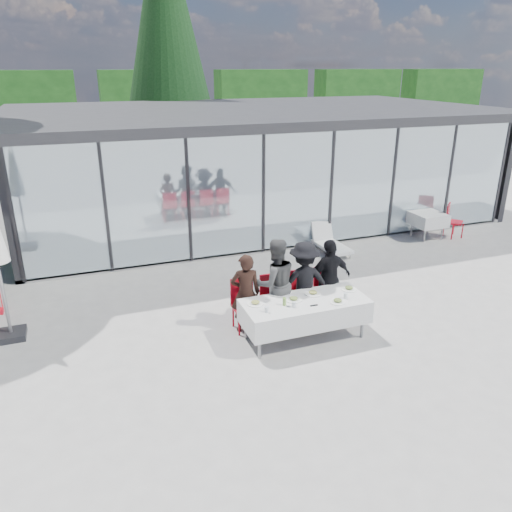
{
  "coord_description": "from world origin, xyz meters",
  "views": [
    {
      "loc": [
        -3.42,
        -7.6,
        4.67
      ],
      "look_at": [
        -0.2,
        1.2,
        1.08
      ],
      "focal_mm": 35.0,
      "sensor_mm": 36.0,
      "label": 1
    }
  ],
  "objects": [
    {
      "name": "drinking_glasses",
      "position": [
        0.03,
        -0.54,
        0.8
      ],
      "size": [
        1.6,
        0.09,
        0.1
      ],
      "color": "silver",
      "rests_on": "dining_table"
    },
    {
      "name": "diner_b",
      "position": [
        -0.16,
        0.26,
        0.87
      ],
      "size": [
        0.88,
        0.88,
        1.75
      ],
      "primitive_type": "imported",
      "rotation": [
        0.0,
        0.0,
        3.1
      ],
      "color": "#4A4A4A",
      "rests_on": "ground"
    },
    {
      "name": "lounger",
      "position": [
        2.74,
        3.56,
        0.26
      ],
      "size": [
        0.66,
        1.36,
        0.72
      ],
      "color": "silver",
      "rests_on": "ground"
    },
    {
      "name": "ground",
      "position": [
        0.0,
        0.0,
        0.0
      ],
      "size": [
        90.0,
        90.0,
        0.0
      ],
      "primitive_type": "plane",
      "color": "#A29F9A",
      "rests_on": "ground"
    },
    {
      "name": "juice_bottle",
      "position": [
        -0.26,
        -0.42,
        0.82
      ],
      "size": [
        0.06,
        0.06,
        0.14
      ],
      "primitive_type": "cylinder",
      "color": "#7DAD48",
      "rests_on": "dining_table"
    },
    {
      "name": "plate_c",
      "position": [
        0.4,
        -0.18,
        0.77
      ],
      "size": [
        0.29,
        0.29,
        0.07
      ],
      "color": "white",
      "rests_on": "dining_table"
    },
    {
      "name": "pavilion",
      "position": [
        2.0,
        8.16,
        2.15
      ],
      "size": [
        14.8,
        8.8,
        3.44
      ],
      "color": "gray",
      "rests_on": "ground"
    },
    {
      "name": "plate_b",
      "position": [
        -0.03,
        -0.29,
        0.77
      ],
      "size": [
        0.29,
        0.29,
        0.07
      ],
      "color": "white",
      "rests_on": "dining_table"
    },
    {
      "name": "diner_chair_a",
      "position": [
        -0.75,
        0.37,
        0.54
      ],
      "size": [
        0.44,
        0.44,
        0.97
      ],
      "color": "red",
      "rests_on": "ground"
    },
    {
      "name": "diner_a",
      "position": [
        -0.75,
        0.26,
        0.76
      ],
      "size": [
        0.65,
        0.65,
        1.53
      ],
      "primitive_type": "imported",
      "rotation": [
        0.0,
        0.0,
        2.95
      ],
      "color": "black",
      "rests_on": "ground"
    },
    {
      "name": "treeline",
      "position": [
        -2.0,
        28.0,
        2.2
      ],
      "size": [
        62.5,
        2.0,
        4.4
      ],
      "color": "#133A12",
      "rests_on": "ground"
    },
    {
      "name": "plate_a",
      "position": [
        -0.72,
        -0.21,
        0.77
      ],
      "size": [
        0.29,
        0.29,
        0.07
      ],
      "color": "white",
      "rests_on": "dining_table"
    },
    {
      "name": "folded_eyeglasses",
      "position": [
        0.22,
        -0.61,
        0.76
      ],
      "size": [
        0.14,
        0.03,
        0.01
      ],
      "primitive_type": "cube",
      "color": "black",
      "rests_on": "dining_table"
    },
    {
      "name": "diner_d",
      "position": [
        0.97,
        0.26,
        0.8
      ],
      "size": [
        1.02,
        1.02,
        1.59
      ],
      "primitive_type": "imported",
      "rotation": [
        0.0,
        0.0,
        3.24
      ],
      "color": "black",
      "rests_on": "ground"
    },
    {
      "name": "plate_d",
      "position": [
        1.13,
        -0.23,
        0.77
      ],
      "size": [
        0.29,
        0.29,
        0.07
      ],
      "color": "white",
      "rests_on": "dining_table"
    },
    {
      "name": "diner_c",
      "position": [
        0.43,
        0.26,
        0.81
      ],
      "size": [
        1.19,
        1.19,
        1.62
      ],
      "primitive_type": "imported",
      "rotation": [
        0.0,
        0.0,
        2.99
      ],
      "color": "black",
      "rests_on": "ground"
    },
    {
      "name": "diner_chair_d",
      "position": [
        0.97,
        0.37,
        0.54
      ],
      "size": [
        0.44,
        0.44,
        0.97
      ],
      "color": "red",
      "rests_on": "ground"
    },
    {
      "name": "dining_table",
      "position": [
        0.16,
        -0.38,
        0.54
      ],
      "size": [
        2.26,
        0.96,
        0.75
      ],
      "color": "silver",
      "rests_on": "ground"
    },
    {
      "name": "spare_chair_a",
      "position": [
        6.61,
        3.42,
        0.54
      ],
      "size": [
        0.62,
        0.62,
        0.97
      ],
      "color": "red",
      "rests_on": "ground"
    },
    {
      "name": "spare_table_right",
      "position": [
        5.9,
        3.55,
        0.55
      ],
      "size": [
        0.86,
        0.86,
        0.74
      ],
      "color": "silver",
      "rests_on": "ground"
    },
    {
      "name": "diner_chair_b",
      "position": [
        -0.16,
        0.37,
        0.54
      ],
      "size": [
        0.44,
        0.44,
        0.97
      ],
      "color": "red",
      "rests_on": "ground"
    },
    {
      "name": "spare_chair_b",
      "position": [
        3.65,
        4.25,
        0.54
      ],
      "size": [
        0.6,
        0.6,
        0.97
      ],
      "color": "red",
      "rests_on": "ground"
    },
    {
      "name": "plate_extra",
      "position": [
        0.67,
        -0.64,
        0.77
      ],
      "size": [
        0.29,
        0.29,
        0.07
      ],
      "color": "white",
      "rests_on": "dining_table"
    },
    {
      "name": "diner_chair_c",
      "position": [
        0.43,
        0.37,
        0.54
      ],
      "size": [
        0.44,
        0.44,
        0.97
      ],
      "color": "red",
      "rests_on": "ground"
    },
    {
      "name": "conifer_tree",
      "position": [
        0.5,
        13.0,
        5.99
      ],
      "size": [
        4.0,
        4.0,
        10.5
      ],
      "color": "#382316",
      "rests_on": "ground"
    }
  ]
}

